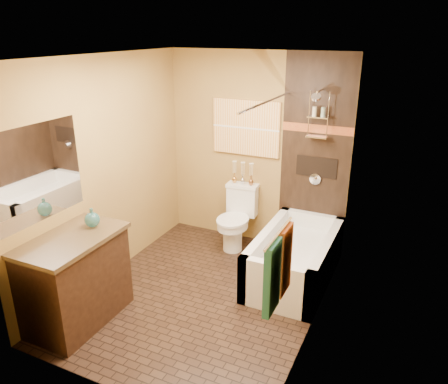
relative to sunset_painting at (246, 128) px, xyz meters
The scene contains 23 objects.
floor 2.14m from the sunset_painting, 84.84° to the right, with size 3.00×3.00×0.00m, color black.
wall_left 1.84m from the sunset_painting, 125.88° to the right, with size 0.02×3.00×2.50m, color olive.
wall_right 2.01m from the sunset_painting, 47.89° to the right, with size 0.02×3.00×2.50m, color olive.
wall_back 0.33m from the sunset_painting, 10.63° to the left, with size 2.40×0.02×2.50m, color olive.
wall_front 2.99m from the sunset_painting, 87.44° to the right, with size 2.40×0.02×2.50m, color olive.
ceiling 1.76m from the sunset_painting, 84.84° to the right, with size 3.00×3.00×0.00m, color silver.
alcove_tile_back 0.96m from the sunset_painting, ahead, with size 0.85×0.01×2.50m, color black.
alcove_tile_right 1.54m from the sunset_painting, 28.76° to the right, with size 0.01×1.50×2.50m, color black.
mosaic_band_back 0.91m from the sunset_painting, ahead, with size 0.85×0.01×0.10m, color #98311B.
mosaic_band_right 1.50m from the sunset_painting, 28.94° to the right, with size 0.01×1.50×0.10m, color #98311B.
alcove_niche 1.02m from the sunset_painting, ahead, with size 0.50×0.01×0.25m, color black.
shower_fixtures 0.95m from the sunset_painting, ahead, with size 0.24×0.33×1.16m.
curtain_rod 1.02m from the sunset_painting, 53.67° to the right, with size 0.03×0.03×1.55m, color silver.
towel_bar 2.83m from the sunset_painting, 63.06° to the right, with size 0.02×0.02×0.55m, color silver.
towel_teal 2.98m from the sunset_painting, 64.03° to the right, with size 0.05×0.22×0.52m, color #1D615D.
towel_rust 2.75m from the sunset_painting, 61.63° to the right, with size 0.05×0.22×0.52m, color brown.
sunset_painting is the anchor object (origin of this frame).
vanity_mirror 2.60m from the sunset_painting, 113.93° to the right, with size 0.01×1.00×0.90m, color white.
bathtub 1.78m from the sunset_painting, 37.84° to the right, with size 0.80×1.50×0.55m.
toilet 1.17m from the sunset_painting, 90.00° to the right, with size 0.43×0.63×0.82m.
vanity 2.73m from the sunset_painting, 108.42° to the right, with size 0.64×1.04×0.91m.
teal_bottle 2.30m from the sunset_painting, 109.41° to the right, with size 0.15×0.15×0.24m, color #236669, non-canonical shape.
bud_vases 0.58m from the sunset_painting, 90.00° to the right, with size 0.30×0.06×0.30m.
Camera 1 is at (1.94, -3.59, 2.74)m, focal length 35.00 mm.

